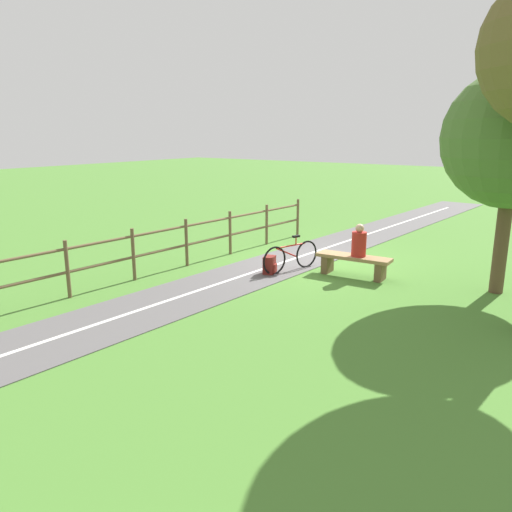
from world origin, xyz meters
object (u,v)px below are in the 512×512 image
bicycle (291,256)px  backpack (270,265)px  bench (353,262)px  person_seated (359,242)px

bicycle → backpack: 0.61m
bench → backpack: (1.71, 0.99, -0.13)m
bench → bicycle: size_ratio=1.06×
backpack → bicycle: bearing=-117.0°
bench → backpack: size_ratio=4.05×
bench → person_seated: (-0.11, -0.01, 0.48)m
bicycle → backpack: bearing=-10.4°
person_seated → bicycle: size_ratio=0.46×
bench → person_seated: person_seated is taller
person_seated → bench: bearing=0.0°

